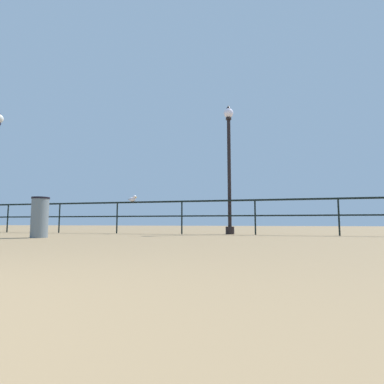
{
  "coord_description": "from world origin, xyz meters",
  "views": [
    {
      "loc": [
        1.58,
        -0.1,
        0.34
      ],
      "look_at": [
        -0.61,
        7.97,
        1.18
      ],
      "focal_mm": 28.46,
      "sensor_mm": 36.0,
      "label": 1
    }
  ],
  "objects": [
    {
      "name": "pier_railing",
      "position": [
        -0.0,
        8.47,
        0.73
      ],
      "size": [
        23.34,
        0.05,
        0.98
      ],
      "color": "black",
      "rests_on": "ground_plane"
    },
    {
      "name": "lamppost_center",
      "position": [
        0.32,
        8.75,
        2.15
      ],
      "size": [
        0.29,
        0.29,
        3.87
      ],
      "color": "black",
      "rests_on": "ground_plane"
    },
    {
      "name": "seagull_on_rail",
      "position": [
        -2.65,
        8.46,
        1.07
      ],
      "size": [
        0.39,
        0.24,
        0.19
      ],
      "color": "silver",
      "rests_on": "pier_railing"
    },
    {
      "name": "trash_bin",
      "position": [
        -3.53,
        5.62,
        0.46
      ],
      "size": [
        0.38,
        0.38,
        0.91
      ],
      "color": "slate",
      "rests_on": "ground_plane"
    }
  ]
}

